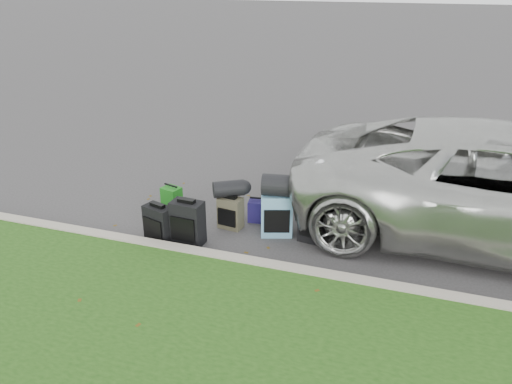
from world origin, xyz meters
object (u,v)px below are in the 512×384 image
(suitcase_teal, at_px, (277,215))
(tote_navy, at_px, (259,210))
(tote_green, at_px, (172,197))
(suitcase_olive, at_px, (231,213))
(suv, at_px, (508,187))
(suitcase_large_black_right, at_px, (317,218))
(suitcase_large_black_left, at_px, (188,223))
(suitcase_small_black, at_px, (159,223))

(suitcase_teal, distance_m, tote_navy, 0.54)
(tote_green, xyz_separation_m, tote_navy, (1.52, -0.04, 0.00))
(suitcase_olive, relative_size, tote_green, 1.48)
(tote_navy, bearing_deg, suv, 1.53)
(suv, xyz_separation_m, tote_navy, (-3.45, -0.54, -0.65))
(suitcase_large_black_right, height_order, tote_green, suitcase_large_black_right)
(suitcase_large_black_left, bearing_deg, tote_green, 131.00)
(suitcase_olive, bearing_deg, suitcase_large_black_left, -115.10)
(suitcase_olive, xyz_separation_m, tote_navy, (0.33, 0.36, -0.07))
(suitcase_olive, relative_size, suitcase_teal, 0.76)
(suitcase_large_black_left, bearing_deg, suitcase_olive, 61.10)
(suitcase_small_black, bearing_deg, suv, 35.59)
(suitcase_teal, bearing_deg, suv, -2.08)
(suitcase_large_black_left, distance_m, suitcase_olive, 0.75)
(suitcase_small_black, bearing_deg, suitcase_large_black_left, 22.59)
(suitcase_teal, relative_size, tote_navy, 1.90)
(suitcase_large_black_right, bearing_deg, suv, 28.50)
(tote_green, bearing_deg, suitcase_teal, 4.61)
(suitcase_olive, height_order, suitcase_large_black_right, suitcase_large_black_right)
(suitcase_teal, height_order, tote_green, suitcase_teal)
(suitcase_olive, distance_m, tote_navy, 0.49)
(suitcase_small_black, height_order, suitcase_teal, suitcase_teal)
(suitcase_large_black_left, relative_size, suitcase_olive, 1.32)
(suitcase_small_black, xyz_separation_m, tote_navy, (1.16, 1.03, -0.10))
(suv, distance_m, suitcase_large_black_right, 2.66)
(tote_green, bearing_deg, suv, 21.86)
(suitcase_olive, bearing_deg, suitcase_small_black, -133.79)
(suv, xyz_separation_m, suitcase_teal, (-3.07, -0.89, -0.49))
(suitcase_large_black_right, height_order, tote_navy, suitcase_large_black_right)
(tote_green, relative_size, tote_navy, 0.97)
(suitcase_large_black_left, height_order, tote_green, suitcase_large_black_left)
(suitcase_small_black, height_order, tote_navy, suitcase_small_black)
(suv, bearing_deg, tote_green, 96.94)
(suitcase_large_black_left, xyz_separation_m, suitcase_teal, (1.11, 0.64, -0.00))
(suitcase_large_black_right, bearing_deg, suitcase_large_black_left, -150.77)
(suitcase_large_black_left, relative_size, tote_navy, 1.90)
(suitcase_small_black, height_order, suitcase_large_black_right, suitcase_large_black_right)
(suitcase_olive, distance_m, suitcase_teal, 0.72)
(suitcase_olive, bearing_deg, suv, 20.45)
(suitcase_small_black, xyz_separation_m, suitcase_olive, (0.83, 0.67, -0.02))
(tote_green, bearing_deg, suitcase_small_black, -55.44)
(suitcase_large_black_left, xyz_separation_m, suitcase_olive, (0.40, 0.63, -0.08))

